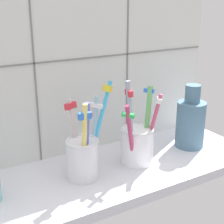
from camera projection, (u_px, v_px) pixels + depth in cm
name	position (u px, v px, depth cm)	size (l,w,h in cm)	color
counter_slab	(111.00, 174.00, 69.00)	(64.00, 22.00, 2.00)	silver
tile_wall_back	(82.00, 58.00, 71.72)	(64.00, 2.20, 45.00)	silver
toothbrush_cup_left	(84.00, 154.00, 63.92)	(10.51, 8.75, 17.93)	silver
toothbrush_cup_right	(138.00, 142.00, 69.76)	(10.02, 7.35, 17.74)	white
ceramic_vase	(191.00, 122.00, 77.36)	(6.48, 6.48, 14.50)	slate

